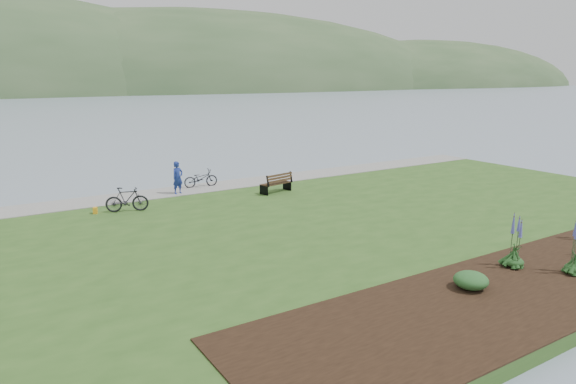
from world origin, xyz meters
TOP-DOWN VIEW (x-y plane):
  - ground at (0.00, 0.00)m, footprint 600.00×600.00m
  - lawn at (0.00, -2.00)m, footprint 34.00×20.00m
  - shoreline_path at (0.00, 6.90)m, footprint 34.00×2.20m
  - far_hillside at (20.00, 170.00)m, footprint 580.00×80.00m
  - park_bench at (0.25, 3.94)m, footprint 1.75×1.00m
  - person at (-4.06, 6.30)m, footprint 0.82×0.68m
  - bicycle_a at (-2.47, 7.20)m, footprint 0.81×1.84m
  - bicycle_b at (-7.12, 4.28)m, footprint 1.08×1.86m
  - pannier at (-8.37, 4.69)m, footprint 0.24×0.29m
  - echium_4 at (1.03, -8.73)m, footprint 0.62×0.62m
  - shrub_0 at (-1.44, -9.12)m, footprint 0.94×0.94m

SIDE VIEW (x-z plane):
  - ground at x=0.00m, z-range 0.00..0.00m
  - far_hillside at x=20.00m, z-range -19.00..19.00m
  - lawn at x=0.00m, z-range 0.00..0.40m
  - shoreline_path at x=0.00m, z-range 0.40..0.43m
  - pannier at x=-8.37m, z-range 0.40..0.67m
  - shrub_0 at x=-1.44m, z-range 0.44..0.91m
  - bicycle_a at x=-2.47m, z-range 0.40..1.33m
  - park_bench at x=0.25m, z-range 0.40..1.42m
  - bicycle_b at x=-7.12m, z-range 0.40..1.48m
  - echium_4 at x=1.03m, z-range 0.19..2.14m
  - person at x=-4.06m, z-range 0.40..2.32m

